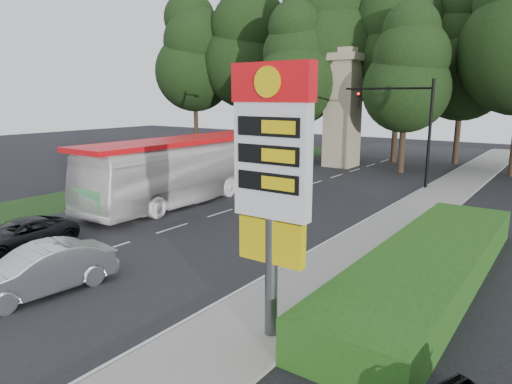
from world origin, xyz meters
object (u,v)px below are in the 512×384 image
Objects in this scene: traffic_signal_mast at (410,118)px; monument at (343,108)px; gas_station_pylon at (272,167)px; transit_bus at (182,171)px; streetlight_signs at (241,117)px; suv_charcoal at (20,235)px; sedan_silver at (40,271)px.

monument reaches higher than traffic_signal_mast.
gas_station_pylon is 16.26m from transit_bus.
streetlight_signs is at bearing -121.97° from monument.
streetlight_signs is 0.60× the size of transit_bus.
streetlight_signs is at bearing 102.21° from suv_charcoal.
gas_station_pylon is 25.74m from streetlight_signs.
traffic_signal_mast is 0.54× the size of transit_bus.
traffic_signal_mast is at bearing 87.06° from sedan_silver.
traffic_signal_mast is at bearing -38.00° from monument.
sedan_silver is 4.97m from suv_charcoal.
gas_station_pylon is 1.48× the size of sedan_silver.
transit_bus is 2.89× the size of sedan_silver.
sedan_silver is 1.04× the size of suv_charcoal.
transit_bus is at bearing 142.28° from gas_station_pylon.
transit_bus is 3.01× the size of suv_charcoal.
monument is at bearing 103.48° from sedan_silver.
traffic_signal_mast is 1.62× the size of suv_charcoal.
sedan_silver is at bearing -67.77° from transit_bus.
streetlight_signs is 1.80× the size of suv_charcoal.
streetlight_signs is at bearing 128.96° from gas_station_pylon.
gas_station_pylon is at bearing -51.04° from streetlight_signs.
transit_bus is 12.97m from sedan_silver.
transit_bus reaches higher than sedan_silver.
suv_charcoal is (-4.64, 1.78, -0.14)m from sedan_silver.
suv_charcoal is (-12.00, -0.17, -3.83)m from gas_station_pylon.
suv_charcoal is (-0.80, -28.17, -4.49)m from monument.
suv_charcoal is at bearing -110.93° from traffic_signal_mast.
monument reaches higher than streetlight_signs.
suv_charcoal is (0.70, -9.99, -1.24)m from transit_bus.
traffic_signal_mast is 9.76m from monument.
streetlight_signs is (-16.19, 20.01, -0.01)m from gas_station_pylon.
suv_charcoal is at bearing -91.63° from monument.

